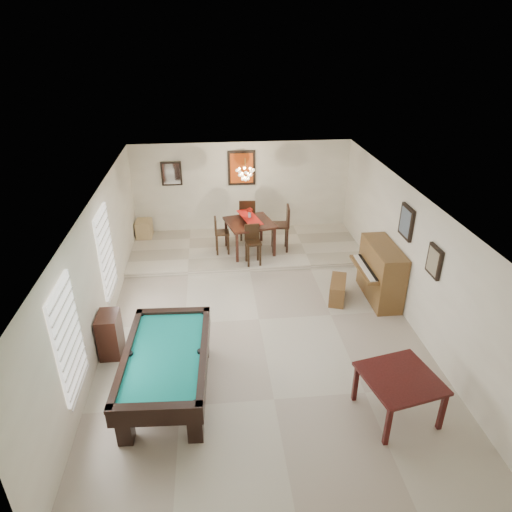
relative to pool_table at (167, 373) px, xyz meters
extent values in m
cube|color=beige|center=(1.68, 1.92, -0.41)|extent=(6.00, 9.00, 0.02)
cube|color=silver|center=(1.68, 6.42, 0.90)|extent=(6.00, 0.04, 2.60)
cube|color=silver|center=(1.68, -2.58, 0.90)|extent=(6.00, 0.04, 2.60)
cube|color=silver|center=(-1.32, 1.92, 0.90)|extent=(0.04, 9.00, 2.60)
cube|color=silver|center=(4.68, 1.92, 0.90)|extent=(0.04, 9.00, 2.60)
cube|color=white|center=(1.68, 1.92, 2.20)|extent=(6.00, 9.00, 0.04)
cube|color=beige|center=(1.68, 5.17, -0.34)|extent=(6.00, 2.50, 0.12)
cube|color=white|center=(-1.29, -0.28, 1.00)|extent=(0.06, 1.00, 1.70)
cube|color=white|center=(-1.29, 2.52, 1.00)|extent=(0.06, 1.00, 1.70)
cube|color=brown|center=(3.47, 2.53, -0.17)|extent=(0.56, 0.88, 0.46)
cube|color=black|center=(-1.10, 1.13, 0.01)|extent=(0.37, 0.55, 0.82)
cube|color=tan|center=(-1.07, 6.07, -0.05)|extent=(0.43, 0.53, 0.47)
cube|color=#D84C14|center=(1.68, 6.38, 1.50)|extent=(0.75, 0.06, 0.95)
cube|color=white|center=(-0.22, 6.38, 1.40)|extent=(0.55, 0.06, 0.65)
cube|color=slate|center=(4.64, 2.22, 1.50)|extent=(0.06, 0.55, 0.65)
cube|color=gray|center=(4.64, 0.92, 1.30)|extent=(0.06, 0.45, 0.55)
camera|label=1|loc=(0.83, -5.77, 4.96)|focal=32.00mm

